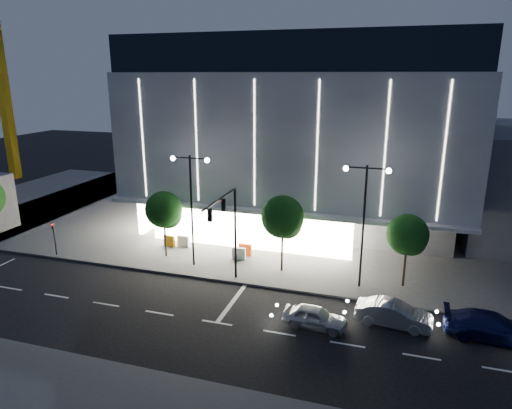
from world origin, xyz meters
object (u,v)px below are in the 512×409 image
object	(u,v)px
street_lamp_east	(364,209)
tree_right	(408,237)
tree_left	(164,212)
tree_mid	(283,219)
barrier_b	(183,241)
car_third	(492,327)
barrier_c	(245,250)
car_lead	(315,317)
barrier_d	(239,254)
street_lamp_west	(191,195)
traffic_mast	(228,221)
ped_signal_far	(54,235)
tower_crane	(1,31)
barrier_a	(169,241)
car_second	(394,314)

from	to	relation	value
street_lamp_east	tree_right	xyz separation A→B (m)	(3.03, 1.02, -2.07)
tree_left	tree_mid	bearing A→B (deg)	0.00
tree_mid	barrier_b	world-z (taller)	tree_mid
car_third	barrier_b	xyz separation A→B (m)	(-23.47, 7.77, -0.12)
tree_left	barrier_c	size ratio (longest dim) A/B	5.20
car_lead	barrier_d	world-z (taller)	car_lead
street_lamp_west	barrier_c	world-z (taller)	street_lamp_west
traffic_mast	barrier_c	bearing A→B (deg)	96.94
traffic_mast	barrier_d	xyz separation A→B (m)	(-0.92, 4.78, -4.38)
tree_right	barrier_d	bearing A→B (deg)	175.17
tree_left	barrier_c	xyz separation A→B (m)	(6.27, 2.06, -3.38)
barrier_d	tree_right	bearing A→B (deg)	-9.80
traffic_mast	tree_mid	bearing A→B (deg)	50.58
street_lamp_east	tree_right	size ratio (longest dim) A/B	1.63
traffic_mast	barrier_c	size ratio (longest dim) A/B	6.43
ped_signal_far	tower_crane	world-z (taller)	tower_crane
barrier_a	tower_crane	bearing A→B (deg)	164.26
barrier_d	ped_signal_far	bearing A→B (deg)	-171.48
traffic_mast	barrier_d	size ratio (longest dim) A/B	6.43
street_lamp_east	ped_signal_far	distance (m)	25.37
car_lead	barrier_b	distance (m)	16.49
street_lamp_west	car_third	world-z (taller)	street_lamp_west
street_lamp_east	car_third	distance (m)	10.42
street_lamp_east	tree_mid	size ratio (longest dim) A/B	1.46
car_lead	car_third	world-z (taller)	car_third
traffic_mast	tower_crane	size ratio (longest dim) A/B	0.22
street_lamp_east	tree_mid	distance (m)	6.27
car_second	barrier_d	xyz separation A→B (m)	(-12.35, 6.67, -0.10)
barrier_b	tree_right	bearing A→B (deg)	-3.71
tree_left	street_lamp_west	bearing A→B (deg)	-18.94
tree_mid	car_second	xyz separation A→B (m)	(8.40, -5.57, -3.58)
tree_left	barrier_b	world-z (taller)	tree_left
tree_mid	barrier_c	distance (m)	5.63
tower_crane	barrier_d	size ratio (longest dim) A/B	29.09
tree_left	tree_right	distance (m)	19.00
tree_right	barrier_a	bearing A→B (deg)	173.93
car_lead	street_lamp_east	bearing A→B (deg)	-14.53
street_lamp_west	tree_mid	world-z (taller)	street_lamp_west
barrier_b	car_lead	bearing A→B (deg)	-31.90
barrier_b	ped_signal_far	bearing A→B (deg)	-149.16
ped_signal_far	barrier_d	xyz separation A→B (m)	(15.08, 3.62, -1.24)
tree_right	car_lead	bearing A→B (deg)	-125.57
street_lamp_west	ped_signal_far	size ratio (longest dim) A/B	3.00
traffic_mast	barrier_c	world-z (taller)	traffic_mast
street_lamp_west	street_lamp_east	xyz separation A→B (m)	(13.00, 0.00, 0.00)
ped_signal_far	barrier_b	bearing A→B (deg)	27.33
car_third	barrier_a	bearing A→B (deg)	74.80
ped_signal_far	car_second	bearing A→B (deg)	-6.34
street_lamp_west	tree_left	distance (m)	3.69
tree_left	barrier_c	world-z (taller)	tree_left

